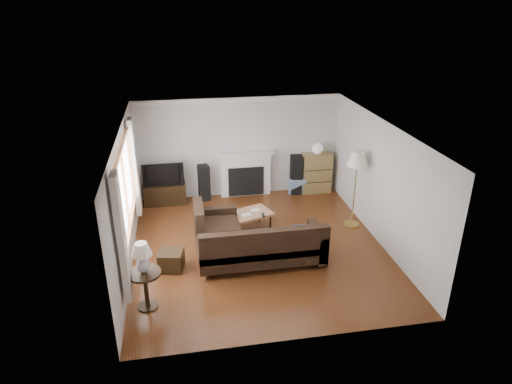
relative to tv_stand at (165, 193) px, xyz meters
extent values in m
cube|color=#562B13|center=(1.87, -2.49, -0.25)|extent=(5.10, 5.60, 0.04)
cube|color=white|center=(1.87, -2.49, 2.25)|extent=(5.10, 5.60, 0.04)
cube|color=silver|center=(1.87, 0.26, 1.00)|extent=(5.00, 0.04, 2.50)
cube|color=silver|center=(1.87, -5.24, 1.00)|extent=(5.00, 0.04, 2.50)
cube|color=silver|center=(-0.63, -2.49, 1.00)|extent=(0.04, 5.50, 2.50)
cube|color=silver|center=(4.37, -2.49, 1.00)|extent=(0.04, 5.50, 2.50)
cube|color=brown|center=(-0.58, -2.69, 1.30)|extent=(0.12, 2.74, 1.54)
cube|color=beige|center=(-0.53, -4.21, 1.15)|extent=(0.10, 0.35, 2.10)
cube|color=beige|center=(-0.53, -1.17, 1.15)|extent=(0.10, 0.35, 2.10)
cube|color=white|center=(2.02, 0.15, 0.32)|extent=(1.40, 0.26, 1.15)
cube|color=black|center=(0.00, 0.00, 0.00)|extent=(1.02, 0.46, 0.51)
imported|color=black|center=(0.00, 0.00, 0.53)|extent=(0.97, 0.13, 0.56)
cube|color=black|center=(0.97, 0.06, 0.19)|extent=(0.30, 0.34, 0.90)
cube|color=black|center=(3.31, 0.05, 0.25)|extent=(0.31, 0.36, 1.00)
cube|color=olive|center=(3.84, 0.04, 0.26)|extent=(0.75, 0.35, 1.03)
sphere|color=white|center=(3.84, 0.04, 0.91)|extent=(0.28, 0.28, 0.28)
cube|color=black|center=(1.81, -3.07, 0.16)|extent=(2.58, 1.89, 0.83)
cube|color=#A46D4E|center=(1.72, -1.79, -0.04)|extent=(1.25, 0.95, 0.43)
cube|color=black|center=(0.12, -2.97, -0.07)|extent=(0.51, 0.51, 0.37)
cube|color=#A58439|center=(4.09, -1.90, 0.61)|extent=(0.48, 0.48, 1.73)
cube|color=black|center=(-0.28, -4.06, 0.09)|extent=(0.54, 0.54, 0.68)
cube|color=silver|center=(-0.28, -4.06, 0.69)|extent=(0.32, 0.32, 0.52)
camera|label=1|loc=(0.40, -10.42, 4.53)|focal=32.00mm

